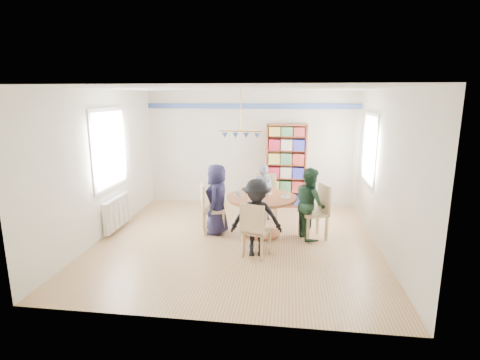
% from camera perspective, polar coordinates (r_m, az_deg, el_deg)
% --- Properties ---
extents(ground, '(5.00, 5.00, 0.00)m').
position_cam_1_polar(ground, '(6.89, -0.43, -9.28)').
color(ground, tan).
extents(room_shell, '(5.00, 5.00, 5.00)m').
position_cam_1_polar(room_shell, '(7.35, -1.55, 5.41)').
color(room_shell, white).
rests_on(room_shell, ground).
extents(radiator, '(0.12, 1.00, 0.60)m').
position_cam_1_polar(radiator, '(7.73, -18.22, -4.72)').
color(radiator, silver).
rests_on(radiator, ground).
extents(dining_table, '(1.30, 1.30, 0.75)m').
position_cam_1_polar(dining_table, '(7.04, 3.32, -4.03)').
color(dining_table, brown).
rests_on(dining_table, ground).
extents(chair_left, '(0.53, 0.53, 0.96)m').
position_cam_1_polar(chair_left, '(7.15, -4.78, -4.01)').
color(chair_left, tan).
rests_on(chair_left, ground).
extents(chair_right, '(0.58, 0.58, 1.01)m').
position_cam_1_polar(chair_right, '(7.02, 11.78, -4.32)').
color(chair_right, tan).
rests_on(chair_right, ground).
extents(chair_far, '(0.49, 0.49, 0.96)m').
position_cam_1_polar(chair_far, '(7.99, 4.08, -2.20)').
color(chair_far, tan).
rests_on(chair_far, ground).
extents(chair_near, '(0.52, 0.52, 0.93)m').
position_cam_1_polar(chair_near, '(6.06, 2.23, -7.30)').
color(chair_near, tan).
rests_on(chair_near, ground).
extents(person_left, '(0.44, 0.67, 1.34)m').
position_cam_1_polar(person_left, '(7.10, -3.54, -2.92)').
color(person_left, '#171631').
rests_on(person_left, ground).
extents(person_right, '(0.68, 0.77, 1.32)m').
position_cam_1_polar(person_right, '(6.96, 10.62, -3.51)').
color(person_right, '#1B3725').
rests_on(person_right, ground).
extents(person_far, '(0.44, 0.30, 1.19)m').
position_cam_1_polar(person_far, '(7.92, 3.53, -1.84)').
color(person_far, gray).
rests_on(person_far, ground).
extents(person_near, '(0.88, 0.56, 1.29)m').
position_cam_1_polar(person_near, '(6.11, 2.51, -5.79)').
color(person_near, black).
rests_on(person_near, ground).
extents(bookshelf, '(0.93, 0.28, 1.95)m').
position_cam_1_polar(bookshelf, '(8.82, 7.04, 2.03)').
color(bookshelf, maroon).
rests_on(bookshelf, ground).
extents(tableware, '(1.05, 1.05, 0.28)m').
position_cam_1_polar(tableware, '(6.99, 3.18, -1.98)').
color(tableware, white).
rests_on(tableware, dining_table).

